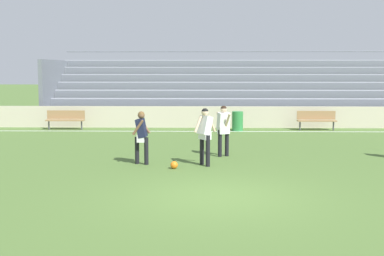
{
  "coord_description": "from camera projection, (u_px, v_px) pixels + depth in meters",
  "views": [
    {
      "loc": [
        -0.33,
        -11.39,
        2.9
      ],
      "look_at": [
        -0.7,
        5.23,
        0.96
      ],
      "focal_mm": 48.08,
      "sensor_mm": 36.0,
      "label": 1
    }
  ],
  "objects": [
    {
      "name": "soccer_ball",
      "position": [
        174.0,
        165.0,
        14.87
      ],
      "size": [
        0.22,
        0.22,
        0.22
      ],
      "primitive_type": "sphere",
      "color": "orange",
      "rests_on": "ground"
    },
    {
      "name": "player_white_on_ball",
      "position": [
        205.0,
        131.0,
        15.26
      ],
      "size": [
        0.68,
        0.51,
        1.72
      ],
      "color": "black",
      "rests_on": "ground"
    },
    {
      "name": "bench_near_bin",
      "position": [
        65.0,
        118.0,
        24.32
      ],
      "size": [
        1.8,
        0.4,
        0.9
      ],
      "color": "#99754C",
      "rests_on": "ground"
    },
    {
      "name": "ground_plane",
      "position": [
        218.0,
        197.0,
        11.64
      ],
      "size": [
        160.0,
        160.0,
        0.0
      ],
      "primitive_type": "plane",
      "color": "#4C6B30"
    },
    {
      "name": "bench_near_wall_gap",
      "position": [
        316.0,
        119.0,
        24.06
      ],
      "size": [
        1.8,
        0.4,
        0.9
      ],
      "color": "#99754C",
      "rests_on": "ground"
    },
    {
      "name": "bleacher_stand",
      "position": [
        277.0,
        89.0,
        28.4
      ],
      "size": [
        24.81,
        5.62,
        3.93
      ],
      "color": "#9EA3AD",
      "rests_on": "ground"
    },
    {
      "name": "player_white_wide_left",
      "position": [
        224.0,
        126.0,
        16.86
      ],
      "size": [
        0.47,
        0.63,
        1.68
      ],
      "color": "black",
      "rests_on": "ground"
    },
    {
      "name": "player_dark_deep_cover",
      "position": [
        141.0,
        133.0,
        15.47
      ],
      "size": [
        0.52,
        0.49,
        1.61
      ],
      "color": "black",
      "rests_on": "ground"
    },
    {
      "name": "trash_bin",
      "position": [
        238.0,
        121.0,
        23.82
      ],
      "size": [
        0.51,
        0.51,
        0.9
      ],
      "primitive_type": "cylinder",
      "color": "#2D7F3D",
      "rests_on": "ground"
    },
    {
      "name": "field_line_sideline",
      "position": [
        210.0,
        131.0,
        23.64
      ],
      "size": [
        44.0,
        0.12,
        0.01
      ],
      "primitive_type": "cube",
      "color": "white",
      "rests_on": "ground"
    },
    {
      "name": "sideline_wall",
      "position": [
        210.0,
        117.0,
        25.07
      ],
      "size": [
        48.0,
        0.16,
        1.04
      ],
      "primitive_type": "cube",
      "color": "beige",
      "rests_on": "ground"
    }
  ]
}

